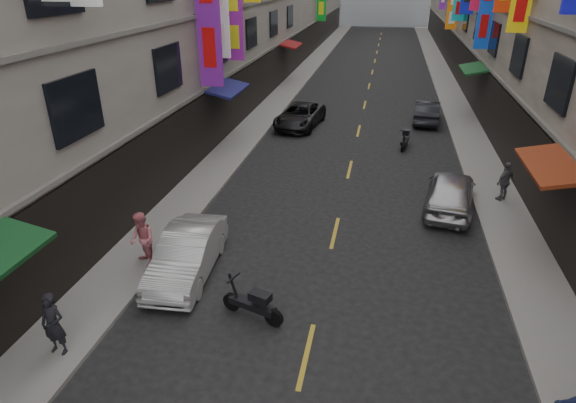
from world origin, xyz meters
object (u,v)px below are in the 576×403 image
at_px(pedestrian_lfar, 142,240).
at_px(scooter_far_right, 405,139).
at_px(car_left_far, 300,116).
at_px(pedestrian_rfar, 505,181).
at_px(pedestrian_lnear, 53,324).
at_px(scooter_crossing, 253,304).
at_px(car_left_mid, 187,254).
at_px(car_right_far, 427,112).
at_px(car_right_mid, 450,192).

bearing_deg(pedestrian_lfar, scooter_far_right, 101.87).
xyz_separation_m(car_left_far, pedestrian_rfar, (9.50, -8.50, 0.25)).
relative_size(pedestrian_lnear, pedestrian_rfar, 1.03).
relative_size(scooter_crossing, car_left_mid, 0.43).
bearing_deg(car_right_far, car_right_mid, 95.84).
bearing_deg(car_right_mid, scooter_crossing, 62.68).
bearing_deg(pedestrian_rfar, scooter_far_right, -102.12).
distance_m(scooter_crossing, car_left_far, 17.22).
xyz_separation_m(car_left_mid, car_right_far, (7.82, 17.85, -0.02)).
height_order(pedestrian_lnear, pedestrian_rfar, pedestrian_lnear).
height_order(car_left_far, car_right_mid, car_right_mid).
distance_m(car_right_far, pedestrian_lfar, 20.07).
bearing_deg(car_right_mid, scooter_far_right, -68.84).
xyz_separation_m(scooter_far_right, car_right_far, (1.33, 4.92, 0.21)).
xyz_separation_m(car_right_mid, pedestrian_rfar, (2.08, 0.99, 0.18)).
relative_size(scooter_far_right, pedestrian_rfar, 1.16).
relative_size(scooter_far_right, pedestrian_lfar, 1.05).
bearing_deg(pedestrian_lfar, pedestrian_rfar, 74.64).
relative_size(car_left_far, pedestrian_rfar, 2.98).
bearing_deg(car_left_far, scooter_far_right, -16.94).
relative_size(car_right_far, pedestrian_lnear, 2.48).
height_order(scooter_far_right, pedestrian_rfar, pedestrian_rfar).
bearing_deg(car_right_mid, car_left_mid, 45.81).
xyz_separation_m(pedestrian_lnear, pedestrian_lfar, (0.25, 3.84, 0.06)).
relative_size(car_left_far, car_right_mid, 1.09).
distance_m(car_right_mid, pedestrian_lfar, 11.15).
relative_size(scooter_crossing, pedestrian_rfar, 1.13).
relative_size(scooter_far_right, car_left_far, 0.39).
bearing_deg(pedestrian_lnear, pedestrian_lfar, 89.03).
bearing_deg(pedestrian_rfar, car_right_far, -121.62).
bearing_deg(car_left_mid, pedestrian_lnear, -117.46).
bearing_deg(scooter_far_right, pedestrian_lnear, 72.87).
bearing_deg(car_left_far, car_right_mid, -45.26).
relative_size(scooter_crossing, car_left_far, 0.38).
xyz_separation_m(car_right_mid, pedestrian_lnear, (-9.65, -9.84, 0.20)).
bearing_deg(car_right_mid, pedestrian_rfar, -145.70).
bearing_deg(car_left_far, pedestrian_lnear, -89.84).
bearing_deg(pedestrian_lfar, scooter_crossing, 20.28).
xyz_separation_m(car_left_far, car_right_far, (7.24, 2.33, 0.01)).
distance_m(pedestrian_lnear, pedestrian_lfar, 3.85).
relative_size(car_right_far, pedestrian_lfar, 2.32).
bearing_deg(scooter_far_right, pedestrian_lfar, 67.34).
distance_m(scooter_far_right, car_right_mid, 7.07).
height_order(scooter_crossing, pedestrian_lfar, pedestrian_lfar).
height_order(scooter_far_right, pedestrian_lfar, pedestrian_lfar).
bearing_deg(car_right_far, car_left_mid, 71.32).
height_order(pedestrian_lnear, pedestrian_lfar, pedestrian_lfar).
relative_size(car_left_mid, car_left_far, 0.89).
bearing_deg(scooter_crossing, car_left_mid, 74.94).
relative_size(car_left_mid, pedestrian_lfar, 2.40).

